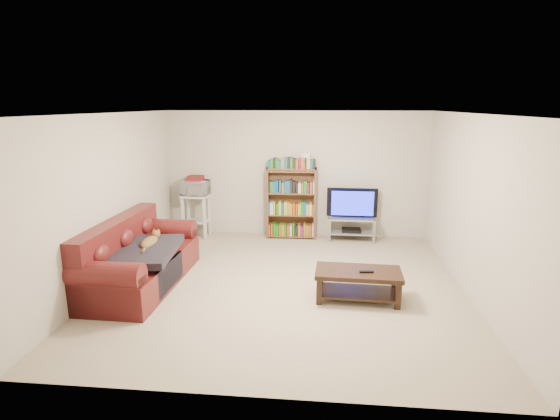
# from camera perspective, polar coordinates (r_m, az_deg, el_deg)

# --- Properties ---
(floor) EXTENTS (5.00, 5.00, 0.00)m
(floor) POSITION_cam_1_polar(r_m,az_deg,el_deg) (6.36, 0.56, -9.67)
(floor) COLOR tan
(floor) RESTS_ON ground
(ceiling) EXTENTS (5.00, 5.00, 0.00)m
(ceiling) POSITION_cam_1_polar(r_m,az_deg,el_deg) (5.84, 0.61, 12.50)
(ceiling) COLOR white
(ceiling) RESTS_ON ground
(wall_back) EXTENTS (5.00, 0.00, 5.00)m
(wall_back) POSITION_cam_1_polar(r_m,az_deg,el_deg) (8.43, 2.06, 4.67)
(wall_back) COLOR beige
(wall_back) RESTS_ON ground
(wall_front) EXTENTS (5.00, 0.00, 5.00)m
(wall_front) POSITION_cam_1_polar(r_m,az_deg,el_deg) (3.60, -2.89, -7.84)
(wall_front) COLOR beige
(wall_front) RESTS_ON ground
(wall_left) EXTENTS (0.00, 5.00, 5.00)m
(wall_left) POSITION_cam_1_polar(r_m,az_deg,el_deg) (6.68, -21.33, 1.33)
(wall_left) COLOR beige
(wall_left) RESTS_ON ground
(wall_right) EXTENTS (0.00, 5.00, 5.00)m
(wall_right) POSITION_cam_1_polar(r_m,az_deg,el_deg) (6.29, 23.91, 0.37)
(wall_right) COLOR beige
(wall_right) RESTS_ON ground
(sofa) EXTENTS (1.01, 2.24, 0.94)m
(sofa) POSITION_cam_1_polar(r_m,az_deg,el_deg) (6.58, -18.21, -6.49)
(sofa) COLOR #531515
(sofa) RESTS_ON floor
(blanket) EXTENTS (0.92, 1.15, 0.19)m
(blanket) POSITION_cam_1_polar(r_m,az_deg,el_deg) (6.30, -17.39, -5.18)
(blanket) COLOR black
(blanket) RESTS_ON sofa
(cat) EXTENTS (0.26, 0.61, 0.18)m
(cat) POSITION_cam_1_polar(r_m,az_deg,el_deg) (6.45, -16.71, -4.11)
(cat) COLOR brown
(cat) RESTS_ON sofa
(coffee_table) EXTENTS (1.14, 0.60, 0.40)m
(coffee_table) POSITION_cam_1_polar(r_m,az_deg,el_deg) (5.89, 10.15, -8.91)
(coffee_table) COLOR black
(coffee_table) RESTS_ON floor
(remote) EXTENTS (0.19, 0.07, 0.02)m
(remote) POSITION_cam_1_polar(r_m,az_deg,el_deg) (5.79, 11.23, -7.90)
(remote) COLOR black
(remote) RESTS_ON coffee_table
(tv_stand) EXTENTS (0.89, 0.41, 0.44)m
(tv_stand) POSITION_cam_1_polar(r_m,az_deg,el_deg) (8.36, 9.31, -1.90)
(tv_stand) COLOR #999EA3
(tv_stand) RESTS_ON floor
(television) EXTENTS (0.95, 0.14, 0.55)m
(television) POSITION_cam_1_polar(r_m,az_deg,el_deg) (8.26, 9.42, 0.86)
(television) COLOR black
(television) RESTS_ON tv_stand
(dvd_player) EXTENTS (0.36, 0.25, 0.06)m
(dvd_player) POSITION_cam_1_polar(r_m,az_deg,el_deg) (8.39, 9.28, -2.62)
(dvd_player) COLOR black
(dvd_player) RESTS_ON tv_stand
(bookshelf) EXTENTS (0.94, 0.31, 1.36)m
(bookshelf) POSITION_cam_1_polar(r_m,az_deg,el_deg) (8.32, 1.49, 1.04)
(bookshelf) COLOR brown
(bookshelf) RESTS_ON floor
(shelf_clutter) EXTENTS (0.69, 0.22, 0.28)m
(shelf_clutter) POSITION_cam_1_polar(r_m,az_deg,el_deg) (8.20, 2.22, 6.25)
(shelf_clutter) COLOR silver
(shelf_clutter) RESTS_ON bookshelf
(microwave_stand) EXTENTS (0.54, 0.41, 0.82)m
(microwave_stand) POSITION_cam_1_polar(r_m,az_deg,el_deg) (8.60, -10.88, 0.02)
(microwave_stand) COLOR silver
(microwave_stand) RESTS_ON floor
(microwave) EXTENTS (0.53, 0.37, 0.28)m
(microwave) POSITION_cam_1_polar(r_m,az_deg,el_deg) (8.51, -11.02, 2.88)
(microwave) COLOR silver
(microwave) RESTS_ON microwave_stand
(game_boxes) EXTENTS (0.31, 0.28, 0.05)m
(game_boxes) POSITION_cam_1_polar(r_m,az_deg,el_deg) (8.48, -11.07, 3.97)
(game_boxes) COLOR maroon
(game_boxes) RESTS_ON microwave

